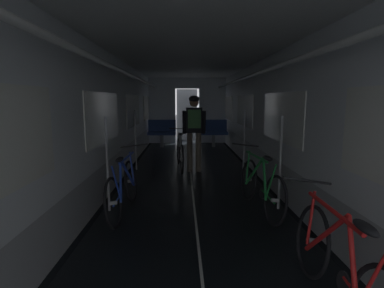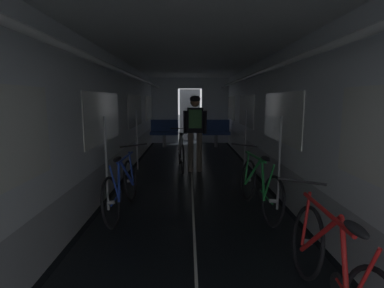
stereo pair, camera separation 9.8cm
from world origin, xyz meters
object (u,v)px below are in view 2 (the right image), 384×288
bench_seat_far_right (216,131)px  bicycle_silver_in_aisle (181,153)px  bench_seat_far_left (164,131)px  bicycle_green (259,186)px  bicycle_red (332,269)px  person_cyclist_aisle (195,125)px  bicycle_blue (122,187)px

bench_seat_far_right → bicycle_silver_in_aisle: 3.54m
bench_seat_far_left → bicycle_green: (1.87, -6.05, -0.19)m
bench_seat_far_right → bench_seat_far_left: bearing=180.0°
bicycle_red → person_cyclist_aisle: 4.71m
bicycle_red → bicycle_green: size_ratio=1.00×
bench_seat_far_right → bicycle_blue: size_ratio=0.58×
bench_seat_far_left → bicycle_silver_in_aisle: bearing=-78.8°
bench_seat_far_left → bicycle_green: 6.33m
bicycle_green → bicycle_silver_in_aisle: bearing=114.0°
bicycle_green → bicycle_silver_in_aisle: 2.96m
bench_seat_far_left → bicycle_blue: same height
bicycle_blue → bicycle_silver_in_aisle: bearing=73.8°
bench_seat_far_left → bench_seat_far_right: same height
bench_seat_far_right → bicycle_blue: bearing=-107.6°
bicycle_blue → bicycle_green: (2.00, 0.03, -0.00)m
bicycle_blue → bicycle_red: size_ratio=1.00×
person_cyclist_aisle → bicycle_silver_in_aisle: bearing=140.8°
bicycle_green → bicycle_silver_in_aisle: bicycle_green is taller
bicycle_green → person_cyclist_aisle: person_cyclist_aisle is taller
bicycle_blue → person_cyclist_aisle: person_cyclist_aisle is taller
bench_seat_far_left → bench_seat_far_right: (1.80, 0.00, 0.00)m
bicycle_red → bicycle_green: 2.13m
bench_seat_far_left → bicycle_red: 8.39m
bench_seat_far_right → bicycle_red: bicycle_red is taller
bench_seat_far_right → bicycle_silver_in_aisle: size_ratio=0.58×
bicycle_red → bench_seat_far_right: bearing=90.8°
bench_seat_far_right → bicycle_blue: same height
bicycle_blue → bicycle_red: bicycle_red is taller
bicycle_blue → bicycle_silver_in_aisle: size_ratio=1.00×
bench_seat_far_right → bicycle_red: (0.11, -8.17, -0.19)m
bench_seat_far_left → person_cyclist_aisle: person_cyclist_aisle is taller
bench_seat_far_left → bicycle_silver_in_aisle: 3.41m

